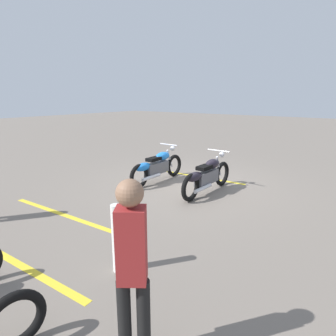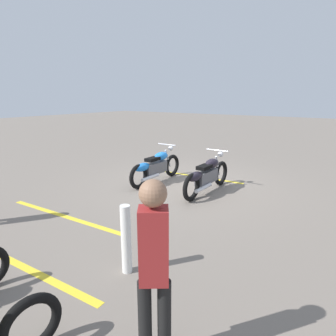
% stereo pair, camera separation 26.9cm
% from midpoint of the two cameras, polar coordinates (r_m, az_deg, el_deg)
% --- Properties ---
extents(ground_plane, '(60.00, 60.00, 0.00)m').
position_cam_midpoint_polar(ground_plane, '(8.12, 2.73, -3.14)').
color(ground_plane, slate).
extents(motorcycle_bright_foreground, '(2.23, 0.62, 1.04)m').
position_cam_midpoint_polar(motorcycle_bright_foreground, '(8.14, -3.47, 0.26)').
color(motorcycle_bright_foreground, black).
rests_on(motorcycle_bright_foreground, ground).
extents(motorcycle_dark_foreground, '(2.23, 0.62, 1.04)m').
position_cam_midpoint_polar(motorcycle_dark_foreground, '(7.29, 6.62, -1.46)').
color(motorcycle_dark_foreground, black).
rests_on(motorcycle_dark_foreground, ground).
extents(bystander_near_row, '(0.30, 0.32, 1.77)m').
position_cam_midpoint_polar(bystander_near_row, '(2.59, -5.96, -19.09)').
color(bystander_near_row, black).
rests_on(bystander_near_row, ground).
extents(bollard_post, '(0.14, 0.14, 0.99)m').
position_cam_midpoint_polar(bollard_post, '(4.11, -10.24, -13.81)').
color(bollard_post, white).
rests_on(bollard_post, ground).
extents(parking_stripe_near, '(0.30, 3.20, 0.01)m').
position_cam_midpoint_polar(parking_stripe_near, '(8.93, 4.09, -1.55)').
color(parking_stripe_near, yellow).
rests_on(parking_stripe_near, ground).
extents(parking_stripe_mid, '(0.30, 3.20, 0.01)m').
position_cam_midpoint_polar(parking_stripe_mid, '(6.42, -21.12, -8.89)').
color(parking_stripe_mid, yellow).
rests_on(parking_stripe_mid, ground).
extents(parking_stripe_far, '(0.30, 3.20, 0.01)m').
position_cam_midpoint_polar(parking_stripe_far, '(4.98, -28.69, -16.61)').
color(parking_stripe_far, yellow).
rests_on(parking_stripe_far, ground).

